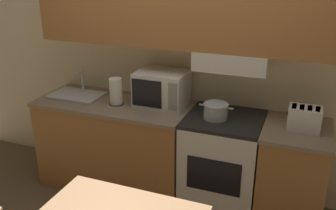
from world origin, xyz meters
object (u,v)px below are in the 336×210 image
Objects in this scene: paper_towel_roll at (116,91)px; toaster at (304,119)px; cooking_pot at (216,110)px; sink_basin at (76,95)px; stove_range at (222,163)px; microwave at (162,88)px.

toaster is at bearing 1.01° from paper_towel_roll.
paper_towel_roll is (-0.95, -0.00, 0.05)m from cooking_pot.
sink_basin reaches higher than cooking_pot.
stove_range is at bearing 2.49° from paper_towel_roll.
stove_range is at bearing 32.00° from cooking_pot.
cooking_pot is 0.70m from toaster.
stove_range is 1.97× the size of microwave.
microwave reaches higher than stove_range.
microwave is at bearing 174.96° from toaster.
toaster is 2.12m from sink_basin.
cooking_pot is at bearing -1.58° from sink_basin.
toaster is (0.70, 0.03, 0.02)m from cooking_pot.
stove_range is 1.17m from paper_towel_roll.
microwave is at bearing 165.70° from cooking_pot.
microwave is 0.89× the size of sink_basin.
microwave is (-0.62, 0.09, 0.60)m from stove_range.
sink_basin is (-1.48, -0.01, 0.46)m from stove_range.
stove_range is at bearing 0.20° from sink_basin.
paper_towel_roll is (0.46, -0.04, 0.11)m from sink_basin.
cooking_pot is 1.12× the size of toaster.
paper_towel_roll is at bearing -179.99° from cooking_pot.
microwave is 1.74× the size of toaster.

